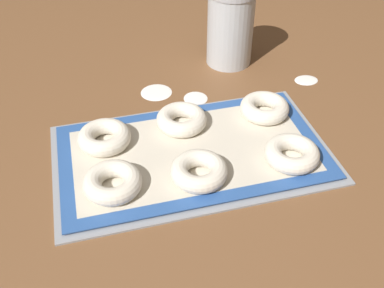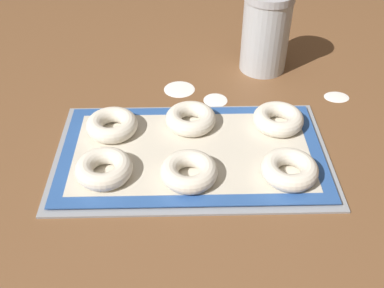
{
  "view_description": "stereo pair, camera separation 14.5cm",
  "coord_description": "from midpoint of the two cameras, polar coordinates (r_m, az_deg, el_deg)",
  "views": [
    {
      "loc": [
        -0.15,
        -0.62,
        0.55
      ],
      "look_at": [
        0.01,
        -0.02,
        0.03
      ],
      "focal_mm": 42.0,
      "sensor_mm": 36.0,
      "label": 1
    },
    {
      "loc": [
        -0.01,
        -0.64,
        0.55
      ],
      "look_at": [
        0.01,
        -0.02,
        0.03
      ],
      "focal_mm": 42.0,
      "sensor_mm": 36.0,
      "label": 2
    }
  ],
  "objects": [
    {
      "name": "flour_canister",
      "position": [
        1.06,
        0.89,
        14.58
      ],
      "size": [
        0.11,
        0.11,
        0.18
      ],
      "color": "silver",
      "rests_on": "ground_plane"
    },
    {
      "name": "flour_patch_far",
      "position": [
        0.97,
        -3.83,
        5.58
      ],
      "size": [
        0.05,
        0.05,
        0.0
      ],
      "color": "white",
      "rests_on": "ground_plane"
    },
    {
      "name": "ground_plane",
      "position": [
        0.84,
        -5.7,
        -1.06
      ],
      "size": [
        2.8,
        2.8,
        0.0
      ],
      "primitive_type": "plane",
      "color": "brown"
    },
    {
      "name": "bagel_front_center",
      "position": [
        0.76,
        -4.36,
        -3.84
      ],
      "size": [
        0.1,
        0.1,
        0.03
      ],
      "color": "silver",
      "rests_on": "baking_mat"
    },
    {
      "name": "bagel_back_center",
      "position": [
        0.87,
        -6.13,
        2.78
      ],
      "size": [
        0.1,
        0.1,
        0.03
      ],
      "color": "silver",
      "rests_on": "baking_mat"
    },
    {
      "name": "baking_mat",
      "position": [
        0.82,
        -5.06,
        -1.31
      ],
      "size": [
        0.48,
        0.27,
        0.0
      ],
      "color": "#2D569E",
      "rests_on": "baking_tray"
    },
    {
      "name": "bagel_back_left",
      "position": [
        0.85,
        -15.92,
        0.47
      ],
      "size": [
        0.1,
        0.1,
        0.03
      ],
      "color": "silver",
      "rests_on": "baking_mat"
    },
    {
      "name": "baking_tray",
      "position": [
        0.82,
        -5.04,
        -1.59
      ],
      "size": [
        0.5,
        0.29,
        0.01
      ],
      "color": "#93969B",
      "rests_on": "ground_plane"
    },
    {
      "name": "bagel_front_right",
      "position": [
        0.79,
        7.56,
        -1.63
      ],
      "size": [
        0.1,
        0.1,
        0.03
      ],
      "color": "silver",
      "rests_on": "baking_mat"
    },
    {
      "name": "flour_patch_near",
      "position": [
        1.0,
        -8.75,
        6.28
      ],
      "size": [
        0.07,
        0.07,
        0.0
      ],
      "color": "white",
      "rests_on": "ground_plane"
    },
    {
      "name": "bagel_back_right",
      "position": [
        0.9,
        4.68,
        4.27
      ],
      "size": [
        0.1,
        0.1,
        0.03
      ],
      "color": "silver",
      "rests_on": "baking_mat"
    },
    {
      "name": "bagel_front_left",
      "position": [
        0.76,
        -15.52,
        -5.17
      ],
      "size": [
        0.1,
        0.1,
        0.03
      ],
      "color": "silver",
      "rests_on": "baking_mat"
    },
    {
      "name": "flour_patch_side",
      "position": [
        1.04,
        10.52,
        7.78
      ],
      "size": [
        0.05,
        0.04,
        0.0
      ],
      "color": "white",
      "rests_on": "ground_plane"
    }
  ]
}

